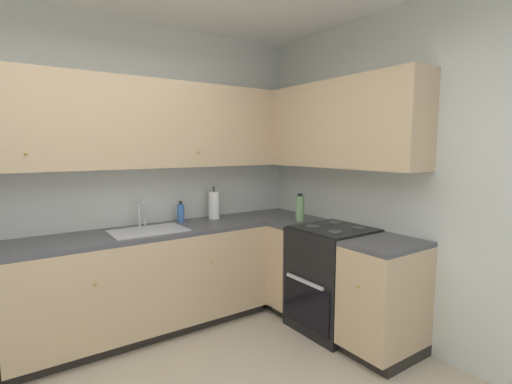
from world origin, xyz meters
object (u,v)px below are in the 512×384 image
Objects in this scene: oven_range at (334,278)px; oil_bottle at (300,208)px; paper_towel_roll at (214,205)px; soap_bottle at (181,213)px.

oil_bottle is at bearing 92.48° from oven_range.
paper_towel_roll is at bearing 136.60° from oil_bottle.
oven_range is at bearing -58.20° from paper_towel_roll.
oven_range is 0.72m from oil_bottle.
paper_towel_roll reaches higher than oil_bottle.
oil_bottle is at bearing -43.40° from paper_towel_roll.
soap_bottle is 0.61× the size of paper_towel_roll.
soap_bottle is (-0.98, 1.04, 0.53)m from oven_range.
oven_range is 1.33m from paper_towel_roll.
paper_towel_roll is 0.85m from oil_bottle.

